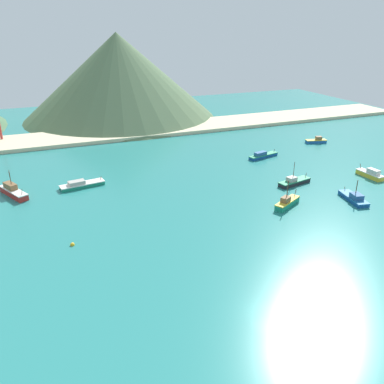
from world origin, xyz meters
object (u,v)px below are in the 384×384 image
object	(u,v)px
fishing_boat_0	(354,198)
fishing_boat_9	(371,174)
fishing_boat_3	(263,155)
fishing_boat_10	(294,182)
fishing_boat_2	(287,203)
fishing_boat_5	(13,191)
fishing_boat_7	(81,184)
buoy_0	(72,245)
fishing_boat_6	(316,141)

from	to	relation	value
fishing_boat_0	fishing_boat_9	world-z (taller)	fishing_boat_0
fishing_boat_3	fishing_boat_10	xyz separation A→B (m)	(-4.26, -21.50, 0.02)
fishing_boat_2	fishing_boat_5	world-z (taller)	fishing_boat_2
fishing_boat_3	fishing_boat_7	distance (m)	53.45
fishing_boat_0	fishing_boat_7	world-z (taller)	fishing_boat_0
fishing_boat_5	buoy_0	world-z (taller)	fishing_boat_5
fishing_boat_10	buoy_0	xyz separation A→B (m)	(-54.48, -9.52, -0.60)
fishing_boat_3	fishing_boat_10	size ratio (longest dim) A/B	1.10
fishing_boat_0	buoy_0	xyz separation A→B (m)	(-60.99, 3.93, -0.58)
fishing_boat_6	fishing_boat_10	size ratio (longest dim) A/B	0.76
fishing_boat_2	fishing_boat_3	distance (m)	34.48
fishing_boat_6	fishing_boat_9	distance (m)	33.02
fishing_boat_0	buoy_0	bearing A→B (deg)	176.31
fishing_boat_2	fishing_boat_9	world-z (taller)	fishing_boat_2
fishing_boat_7	fishing_boat_9	size ratio (longest dim) A/B	1.43
fishing_boat_5	buoy_0	bearing A→B (deg)	-70.75
fishing_boat_0	fishing_boat_5	size ratio (longest dim) A/B	0.88
fishing_boat_0	fishing_boat_10	xyz separation A→B (m)	(-6.51, 13.45, 0.02)
fishing_boat_9	fishing_boat_6	bearing A→B (deg)	75.60
fishing_boat_5	fishing_boat_7	distance (m)	15.35
fishing_boat_10	fishing_boat_0	bearing A→B (deg)	-64.18
fishing_boat_0	fishing_boat_9	size ratio (longest dim) A/B	1.16
fishing_boat_5	fishing_boat_6	size ratio (longest dim) A/B	1.42
fishing_boat_0	fishing_boat_5	xyz separation A→B (m)	(-70.93, 32.39, 0.32)
fishing_boat_9	fishing_boat_3	bearing A→B (deg)	124.41
fishing_boat_6	fishing_boat_9	size ratio (longest dim) A/B	0.93
fishing_boat_0	fishing_boat_10	distance (m)	14.94
fishing_boat_0	buoy_0	distance (m)	61.12
fishing_boat_9	fishing_boat_7	bearing A→B (deg)	162.90
fishing_boat_3	buoy_0	size ratio (longest dim) A/B	13.29
fishing_boat_2	buoy_0	xyz separation A→B (m)	(-45.29, 0.73, -0.78)
fishing_boat_7	fishing_boat_6	bearing A→B (deg)	7.48
fishing_boat_5	fishing_boat_6	distance (m)	94.44
fishing_boat_0	fishing_boat_9	distance (m)	17.90
fishing_boat_2	fishing_boat_5	distance (m)	62.47
fishing_boat_0	fishing_boat_6	xyz separation A→B (m)	(23.02, 42.03, 0.01)
fishing_boat_7	fishing_boat_5	bearing A→B (deg)	177.50
fishing_boat_0	fishing_boat_9	xyz separation A→B (m)	(14.81, 10.05, 0.21)
fishing_boat_5	fishing_boat_7	world-z (taller)	fishing_boat_5
fishing_boat_5	fishing_boat_0	bearing A→B (deg)	-24.54
fishing_boat_10	buoy_0	bearing A→B (deg)	-170.09
buoy_0	fishing_boat_9	bearing A→B (deg)	4.62
fishing_boat_6	buoy_0	size ratio (longest dim) A/B	9.17
fishing_boat_6	fishing_boat_7	size ratio (longest dim) A/B	0.65
fishing_boat_6	buoy_0	bearing A→B (deg)	-155.60
fishing_boat_2	buoy_0	bearing A→B (deg)	179.07
fishing_boat_10	fishing_boat_5	bearing A→B (deg)	163.62
buoy_0	fishing_boat_2	bearing A→B (deg)	-0.93
fishing_boat_7	buoy_0	world-z (taller)	fishing_boat_7
fishing_boat_0	fishing_boat_2	size ratio (longest dim) A/B	1.12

